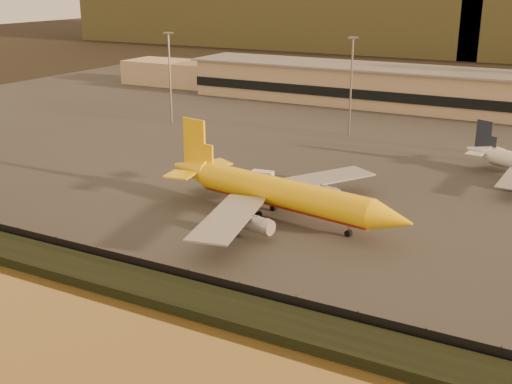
{
  "coord_description": "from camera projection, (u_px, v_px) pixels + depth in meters",
  "views": [
    {
      "loc": [
        47.29,
        -77.5,
        39.55
      ],
      "look_at": [
        -1.14,
        12.0,
        5.65
      ],
      "focal_mm": 45.0,
      "sensor_mm": 36.0,
      "label": 1
    }
  ],
  "objects": [
    {
      "name": "perimeter_fence",
      "position": [
        176.0,
        274.0,
        87.26
      ],
      "size": [
        300.0,
        0.05,
        2.2
      ],
      "primitive_type": "cube",
      "color": "black",
      "rests_on": "tarmac"
    },
    {
      "name": "tarmac",
      "position": [
        402.0,
        129.0,
        177.75
      ],
      "size": [
        320.0,
        220.0,
        0.2
      ],
      "primitive_type": "cube",
      "color": "#2D2D2D",
      "rests_on": "ground"
    },
    {
      "name": "ground",
      "position": [
        225.0,
        250.0,
        98.52
      ],
      "size": [
        900.0,
        900.0,
        0.0
      ],
      "primitive_type": "plane",
      "color": "black",
      "rests_on": "ground"
    },
    {
      "name": "gse_vehicle_white",
      "position": [
        262.0,
        176.0,
        131.32
      ],
      "size": [
        4.71,
        2.62,
        2.01
      ],
      "primitive_type": "cube",
      "rotation": [
        0.0,
        0.0,
        0.14
      ],
      "color": "silver",
      "rests_on": "tarmac"
    },
    {
      "name": "dhl_cargo_jet",
      "position": [
        279.0,
        193.0,
        109.89
      ],
      "size": [
        49.59,
        47.98,
        14.84
      ],
      "rotation": [
        0.0,
        0.0,
        -0.17
      ],
      "color": "yellow",
      "rests_on": "tarmac"
    },
    {
      "name": "gse_vehicle_yellow",
      "position": [
        374.0,
        217.0,
        109.33
      ],
      "size": [
        3.65,
        1.83,
        1.6
      ],
      "primitive_type": "cube",
      "rotation": [
        0.0,
        0.0,
        -0.07
      ],
      "color": "yellow",
      "rests_on": "tarmac"
    },
    {
      "name": "terminal_building",
      "position": [
        386.0,
        87.0,
        207.86
      ],
      "size": [
        202.0,
        25.0,
        12.6
      ],
      "color": "tan",
      "rests_on": "tarmac"
    },
    {
      "name": "apron_light_masts",
      "position": [
        445.0,
        87.0,
        149.36
      ],
      "size": [
        152.2,
        12.2,
        25.4
      ],
      "color": "slate",
      "rests_on": "tarmac"
    },
    {
      "name": "embankment",
      "position": [
        159.0,
        290.0,
        84.11
      ],
      "size": [
        320.0,
        7.0,
        1.4
      ],
      "primitive_type": "cube",
      "color": "black",
      "rests_on": "ground"
    }
  ]
}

